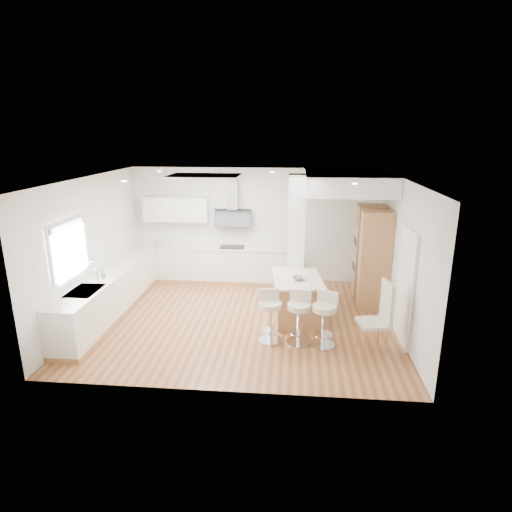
# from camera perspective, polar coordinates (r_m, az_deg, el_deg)

# --- Properties ---
(ground) EXTENTS (6.00, 6.00, 0.00)m
(ground) POSITION_cam_1_polar(r_m,az_deg,el_deg) (8.70, -1.90, -8.40)
(ground) COLOR #A1673C
(ground) RESTS_ON ground
(ceiling) EXTENTS (6.00, 5.00, 0.02)m
(ceiling) POSITION_cam_1_polar(r_m,az_deg,el_deg) (8.70, -1.90, -8.40)
(ceiling) COLOR white
(ceiling) RESTS_ON ground
(wall_back) EXTENTS (6.00, 0.04, 2.80)m
(wall_back) POSITION_cam_1_polar(r_m,az_deg,el_deg) (10.63, -0.30, 4.15)
(wall_back) COLOR silver
(wall_back) RESTS_ON ground
(wall_left) EXTENTS (0.04, 5.00, 2.80)m
(wall_left) POSITION_cam_1_polar(r_m,az_deg,el_deg) (9.09, -21.12, 0.95)
(wall_left) COLOR silver
(wall_left) RESTS_ON ground
(wall_right) EXTENTS (0.04, 5.00, 2.80)m
(wall_right) POSITION_cam_1_polar(r_m,az_deg,el_deg) (8.39, 18.78, -0.02)
(wall_right) COLOR silver
(wall_right) RESTS_ON ground
(skylight) EXTENTS (4.10, 2.10, 0.06)m
(skylight) POSITION_cam_1_polar(r_m,az_deg,el_deg) (8.68, -6.85, 10.47)
(skylight) COLOR white
(skylight) RESTS_ON ground
(window_left) EXTENTS (0.06, 1.28, 1.07)m
(window_left) POSITION_cam_1_polar(r_m,az_deg,el_deg) (8.23, -23.74, 1.26)
(window_left) COLOR white
(window_left) RESTS_ON ground
(doorway_right) EXTENTS (0.05, 1.00, 2.10)m
(doorway_right) POSITION_cam_1_polar(r_m,az_deg,el_deg) (7.95, 19.29, -3.99)
(doorway_right) COLOR #403A32
(doorway_right) RESTS_ON ground
(counter_left) EXTENTS (0.63, 4.50, 1.35)m
(counter_left) POSITION_cam_1_polar(r_m,az_deg,el_deg) (9.43, -18.30, -4.24)
(counter_left) COLOR #B7824E
(counter_left) RESTS_ON ground
(counter_back) EXTENTS (3.62, 0.63, 2.50)m
(counter_back) POSITION_cam_1_polar(r_m,az_deg,el_deg) (10.66, -5.34, 0.21)
(counter_back) COLOR #B7824E
(counter_back) RESTS_ON ground
(pillar) EXTENTS (0.35, 0.35, 2.80)m
(pillar) POSITION_cam_1_polar(r_m,az_deg,el_deg) (9.07, 5.36, 1.96)
(pillar) COLOR white
(pillar) RESTS_ON ground
(soffit) EXTENTS (1.78, 2.20, 0.40)m
(soffit) POSITION_cam_1_polar(r_m,az_deg,el_deg) (9.36, 12.09, 9.60)
(soffit) COLOR white
(soffit) RESTS_ON ground
(oven_column) EXTENTS (0.63, 1.21, 2.10)m
(oven_column) POSITION_cam_1_polar(r_m,az_deg,el_deg) (9.58, 15.09, 0.06)
(oven_column) COLOR #B7824E
(oven_column) RESTS_ON ground
(peninsula) EXTENTS (1.09, 1.51, 0.93)m
(peninsula) POSITION_cam_1_polar(r_m,az_deg,el_deg) (8.64, 5.45, -5.50)
(peninsula) COLOR #B7824E
(peninsula) RESTS_ON ground
(bar_stool_a) EXTENTS (0.51, 0.51, 0.95)m
(bar_stool_a) POSITION_cam_1_polar(r_m,az_deg,el_deg) (7.64, 1.88, -7.64)
(bar_stool_a) COLOR silver
(bar_stool_a) RESTS_ON ground
(bar_stool_b) EXTENTS (0.49, 0.49, 0.96)m
(bar_stool_b) POSITION_cam_1_polar(r_m,az_deg,el_deg) (7.60, 5.77, -7.81)
(bar_stool_b) COLOR silver
(bar_stool_b) RESTS_ON ground
(bar_stool_c) EXTENTS (0.57, 0.57, 0.98)m
(bar_stool_c) POSITION_cam_1_polar(r_m,az_deg,el_deg) (7.56, 9.09, -8.00)
(bar_stool_c) COLOR silver
(bar_stool_c) RESTS_ON ground
(dining_chair) EXTENTS (0.56, 0.56, 1.24)m
(dining_chair) POSITION_cam_1_polar(r_m,az_deg,el_deg) (7.57, 16.18, -7.49)
(dining_chair) COLOR beige
(dining_chair) RESTS_ON ground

